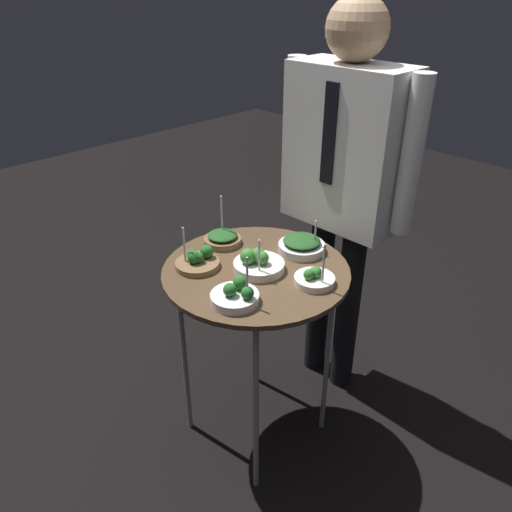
{
  "coord_description": "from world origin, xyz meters",
  "views": [
    {
      "loc": [
        1.05,
        -1.04,
        1.67
      ],
      "look_at": [
        0.0,
        0.0,
        0.83
      ],
      "focal_mm": 35.0,
      "sensor_mm": 36.0,
      "label": 1
    }
  ],
  "objects_px": {
    "bowl_broccoli_far_rim": "(198,261)",
    "bowl_spinach_front_center": "(223,238)",
    "bowl_spinach_near_rim": "(302,245)",
    "bowl_broccoli_mid_right": "(257,264)",
    "bowl_broccoli_center": "(236,295)",
    "serving_cart": "(256,284)",
    "bowl_broccoli_back_left": "(314,278)",
    "waiter_figure": "(346,168)"
  },
  "relations": [
    {
      "from": "serving_cart",
      "to": "bowl_broccoli_back_left",
      "type": "distance_m",
      "value": 0.23
    },
    {
      "from": "bowl_spinach_front_center",
      "to": "waiter_figure",
      "type": "xyz_separation_m",
      "value": [
        0.22,
        0.44,
        0.22
      ]
    },
    {
      "from": "bowl_spinach_front_center",
      "to": "waiter_figure",
      "type": "bearing_deg",
      "value": 62.74
    },
    {
      "from": "bowl_broccoli_far_rim",
      "to": "waiter_figure",
      "type": "xyz_separation_m",
      "value": [
        0.16,
        0.61,
        0.22
      ]
    },
    {
      "from": "bowl_spinach_front_center",
      "to": "bowl_spinach_near_rim",
      "type": "height_order",
      "value": "bowl_spinach_front_center"
    },
    {
      "from": "bowl_broccoli_far_rim",
      "to": "bowl_spinach_near_rim",
      "type": "bearing_deg",
      "value": 61.46
    },
    {
      "from": "bowl_broccoli_far_rim",
      "to": "bowl_broccoli_center",
      "type": "xyz_separation_m",
      "value": [
        0.25,
        -0.05,
        0.0
      ]
    },
    {
      "from": "bowl_broccoli_far_rim",
      "to": "bowl_spinach_front_center",
      "type": "height_order",
      "value": "bowl_spinach_front_center"
    },
    {
      "from": "bowl_broccoli_back_left",
      "to": "bowl_broccoli_far_rim",
      "type": "distance_m",
      "value": 0.41
    },
    {
      "from": "bowl_broccoli_far_rim",
      "to": "bowl_spinach_front_center",
      "type": "distance_m",
      "value": 0.19
    },
    {
      "from": "serving_cart",
      "to": "waiter_figure",
      "type": "bearing_deg",
      "value": 89.41
    },
    {
      "from": "bowl_broccoli_far_rim",
      "to": "waiter_figure",
      "type": "distance_m",
      "value": 0.67
    },
    {
      "from": "serving_cart",
      "to": "bowl_broccoli_mid_right",
      "type": "height_order",
      "value": "bowl_broccoli_mid_right"
    },
    {
      "from": "serving_cart",
      "to": "bowl_broccoli_far_rim",
      "type": "relative_size",
      "value": 5.05
    },
    {
      "from": "serving_cart",
      "to": "bowl_spinach_front_center",
      "type": "bearing_deg",
      "value": 169.46
    },
    {
      "from": "serving_cart",
      "to": "waiter_figure",
      "type": "distance_m",
      "value": 0.57
    },
    {
      "from": "bowl_broccoli_far_rim",
      "to": "bowl_broccoli_center",
      "type": "relative_size",
      "value": 0.91
    },
    {
      "from": "bowl_broccoli_mid_right",
      "to": "bowl_spinach_near_rim",
      "type": "height_order",
      "value": "bowl_broccoli_mid_right"
    },
    {
      "from": "bowl_broccoli_back_left",
      "to": "bowl_spinach_front_center",
      "type": "bearing_deg",
      "value": -176.29
    },
    {
      "from": "bowl_broccoli_mid_right",
      "to": "bowl_broccoli_far_rim",
      "type": "height_order",
      "value": "bowl_broccoli_far_rim"
    },
    {
      "from": "bowl_spinach_near_rim",
      "to": "bowl_broccoli_mid_right",
      "type": "bearing_deg",
      "value": -94.88
    },
    {
      "from": "bowl_broccoli_far_rim",
      "to": "bowl_spinach_near_rim",
      "type": "xyz_separation_m",
      "value": [
        0.18,
        0.34,
        0.0
      ]
    },
    {
      "from": "bowl_broccoli_back_left",
      "to": "bowl_broccoli_center",
      "type": "distance_m",
      "value": 0.27
    },
    {
      "from": "bowl_broccoli_center",
      "to": "bowl_spinach_near_rim",
      "type": "relative_size",
      "value": 0.98
    },
    {
      "from": "bowl_broccoli_back_left",
      "to": "bowl_spinach_front_center",
      "type": "relative_size",
      "value": 0.91
    },
    {
      "from": "serving_cart",
      "to": "bowl_broccoli_back_left",
      "type": "bearing_deg",
      "value": 18.64
    },
    {
      "from": "bowl_broccoli_center",
      "to": "bowl_spinach_near_rim",
      "type": "xyz_separation_m",
      "value": [
        -0.07,
        0.39,
        0.0
      ]
    },
    {
      "from": "bowl_broccoli_back_left",
      "to": "waiter_figure",
      "type": "height_order",
      "value": "waiter_figure"
    },
    {
      "from": "bowl_broccoli_mid_right",
      "to": "bowl_broccoli_far_rim",
      "type": "relative_size",
      "value": 1.15
    },
    {
      "from": "bowl_spinach_near_rim",
      "to": "bowl_broccoli_center",
      "type": "bearing_deg",
      "value": -80.22
    },
    {
      "from": "serving_cart",
      "to": "bowl_spinach_near_rim",
      "type": "bearing_deg",
      "value": 81.57
    },
    {
      "from": "bowl_broccoli_back_left",
      "to": "bowl_broccoli_far_rim",
      "type": "xyz_separation_m",
      "value": [
        -0.36,
        -0.2,
        0.0
      ]
    },
    {
      "from": "serving_cart",
      "to": "bowl_broccoli_mid_right",
      "type": "bearing_deg",
      "value": -29.37
    },
    {
      "from": "bowl_broccoli_mid_right",
      "to": "bowl_spinach_near_rim",
      "type": "relative_size",
      "value": 1.03
    },
    {
      "from": "bowl_spinach_front_center",
      "to": "waiter_figure",
      "type": "relative_size",
      "value": 0.11
    },
    {
      "from": "bowl_broccoli_mid_right",
      "to": "bowl_broccoli_center",
      "type": "distance_m",
      "value": 0.2
    },
    {
      "from": "bowl_broccoli_mid_right",
      "to": "waiter_figure",
      "type": "bearing_deg",
      "value": 90.88
    },
    {
      "from": "bowl_broccoli_center",
      "to": "bowl_broccoli_back_left",
      "type": "bearing_deg",
      "value": 67.64
    },
    {
      "from": "bowl_spinach_near_rim",
      "to": "waiter_figure",
      "type": "xyz_separation_m",
      "value": [
        -0.03,
        0.27,
        0.22
      ]
    },
    {
      "from": "bowl_broccoli_mid_right",
      "to": "bowl_spinach_front_center",
      "type": "distance_m",
      "value": 0.24
    },
    {
      "from": "bowl_broccoli_back_left",
      "to": "bowl_spinach_front_center",
      "type": "distance_m",
      "value": 0.42
    },
    {
      "from": "bowl_spinach_near_rim",
      "to": "bowl_spinach_front_center",
      "type": "bearing_deg",
      "value": -146.6
    }
  ]
}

